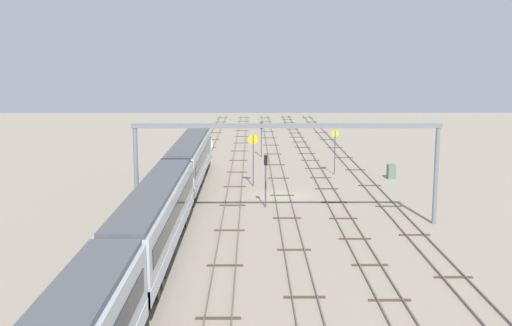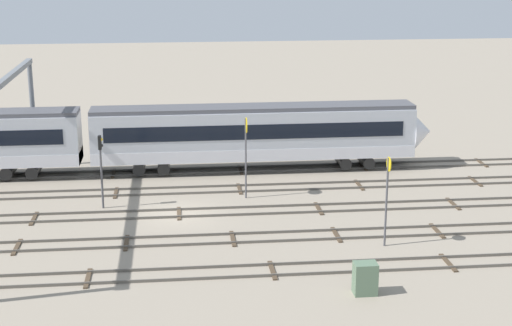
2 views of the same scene
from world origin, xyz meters
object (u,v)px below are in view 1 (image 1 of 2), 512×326
Objects in this scene: speed_sign_near_foreground at (253,152)px; signal_light_trackside_departure at (266,174)px; signal_light_trackside_approach at (261,135)px; overhead_gantry at (287,145)px; train at (122,277)px; relay_cabinet at (391,172)px; speed_sign_mid_trackside at (335,147)px.

speed_sign_near_foreground is 9.47m from signal_light_trackside_departure.
signal_light_trackside_approach is (19.82, -1.15, -0.55)m from speed_sign_near_foreground.
overhead_gantry is 15.79m from speed_sign_near_foreground.
train is 62.39× the size of relay_cabinet.
relay_cabinet is at bearing -33.45° from overhead_gantry.
train is 36.00m from speed_sign_near_foreground.
signal_light_trackside_departure reaches higher than signal_light_trackside_approach.
train is 45.33m from speed_sign_mid_trackside.
speed_sign_mid_trackside is 1.09× the size of signal_light_trackside_approach.
train is at bearing 163.25° from signal_light_trackside_departure.
signal_light_trackside_departure is (25.96, -7.82, 0.48)m from train.
train is at bearing 169.25° from speed_sign_near_foreground.
train is at bearing 171.89° from signal_light_trackside_approach.
signal_light_trackside_approach is at bearing 42.96° from relay_cabinet.
train reaches higher than relay_cabinet.
signal_light_trackside_approach is 21.33m from relay_cabinet.
train is at bearing 154.98° from overhead_gantry.
signal_light_trackside_approach is at bearing 2.45° from overhead_gantry.
speed_sign_near_foreground is at bearing 9.86° from overhead_gantry.
relay_cabinet is at bearing -137.04° from signal_light_trackside_approach.
signal_light_trackside_approach is 2.98× the size of relay_cabinet.
relay_cabinet is at bearing -46.62° from signal_light_trackside_departure.
train is 19.26× the size of speed_sign_mid_trackside.
speed_sign_near_foreground reaches higher than relay_cabinet.
speed_sign_mid_trackside is 1.08× the size of signal_light_trackside_departure.
speed_sign_mid_trackside is at bearing -17.16° from overhead_gantry.
speed_sign_mid_trackside is (22.25, -6.87, -3.32)m from overhead_gantry.
speed_sign_mid_trackside is 18.39m from signal_light_trackside_departure.
speed_sign_mid_trackside is at bearing -53.85° from speed_sign_near_foreground.
speed_sign_near_foreground reaches higher than train.
speed_sign_mid_trackside reaches higher than train.
signal_light_trackside_approach is at bearing 33.05° from speed_sign_mid_trackside.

